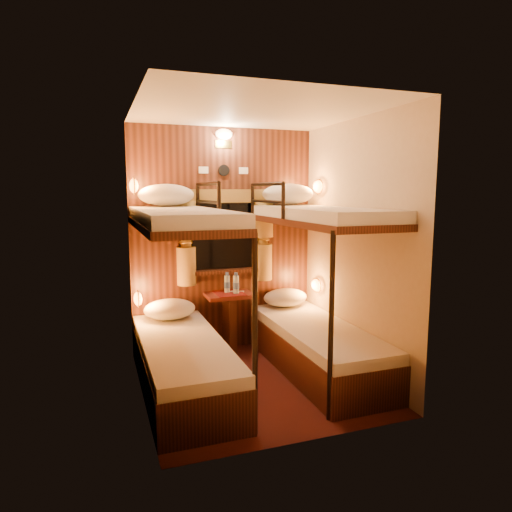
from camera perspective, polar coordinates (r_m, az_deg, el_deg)
name	(u,v)px	position (r m, az deg, el deg)	size (l,w,h in m)	color
floor	(256,382)	(4.32, -0.03, -15.51)	(2.10, 2.10, 0.00)	black
ceiling	(256,111)	(4.01, -0.04, 17.71)	(2.10, 2.10, 0.00)	silver
wall_back	(224,240)	(4.99, -4.07, 1.98)	(2.40, 2.40, 0.00)	#C6B293
wall_front	(309,272)	(3.03, 6.60, -1.99)	(2.40, 2.40, 0.00)	#C6B293
wall_left	(139,258)	(3.78, -14.47, -0.21)	(2.40, 2.40, 0.00)	#C6B293
wall_right	(355,248)	(4.43, 12.27, 1.04)	(2.40, 2.40, 0.00)	#C6B293
back_panel	(224,240)	(4.97, -4.02, 1.96)	(2.00, 0.03, 2.40)	#32180E
bunk_left	(182,328)	(4.03, -9.19, -8.89)	(0.72, 1.90, 1.82)	#32180E
bunk_right	(317,315)	(4.44, 7.64, -7.28)	(0.72, 1.90, 1.82)	#32180E
window	(225,242)	(4.95, -3.92, 1.70)	(1.00, 0.12, 0.79)	black
curtains	(226,235)	(4.91, -3.83, 2.63)	(1.10, 0.22, 1.00)	olive
back_fixtures	(224,142)	(4.94, -4.03, 14.07)	(0.54, 0.09, 0.48)	black
reading_lamps	(233,240)	(4.65, -2.92, 2.04)	(2.00, 0.20, 1.25)	orange
table	(229,315)	(4.94, -3.35, -7.34)	(0.50, 0.34, 0.66)	#5E2015
bottle_left	(227,284)	(4.91, -3.64, -3.50)	(0.06, 0.06, 0.22)	#99BFE5
bottle_right	(236,285)	(4.85, -2.50, -3.58)	(0.07, 0.07, 0.23)	#99BFE5
sachet_a	(241,291)	(4.96, -1.94, -4.44)	(0.07, 0.05, 0.01)	silver
sachet_b	(233,291)	(4.97, -2.87, -4.44)	(0.08, 0.06, 0.01)	silver
pillow_lower_left	(170,309)	(4.68, -10.74, -6.54)	(0.52, 0.37, 0.20)	silver
pillow_lower_right	(285,297)	(5.12, 3.69, -5.19)	(0.50, 0.36, 0.20)	silver
pillow_upper_left	(166,195)	(4.55, -11.14, 7.50)	(0.54, 0.39, 0.21)	silver
pillow_upper_right	(288,194)	(4.94, 4.03, 7.72)	(0.57, 0.41, 0.22)	silver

